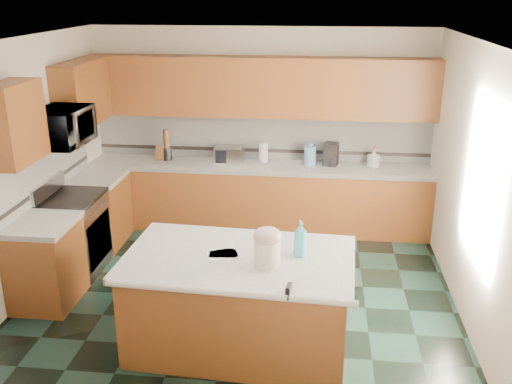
# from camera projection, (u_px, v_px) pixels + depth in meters

# --- Properties ---
(floor) EXTENTS (4.60, 4.60, 0.00)m
(floor) POSITION_uv_depth(u_px,v_px,m) (238.00, 300.00, 6.13)
(floor) COLOR black
(floor) RESTS_ON ground
(ceiling) EXTENTS (4.60, 4.60, 0.00)m
(ceiling) POSITION_uv_depth(u_px,v_px,m) (235.00, 42.00, 5.21)
(ceiling) COLOR white
(ceiling) RESTS_ON ground
(wall_back) EXTENTS (4.60, 0.04, 2.70)m
(wall_back) POSITION_uv_depth(u_px,v_px,m) (261.00, 128.00, 7.84)
(wall_back) COLOR white
(wall_back) RESTS_ON ground
(wall_front) EXTENTS (4.60, 0.04, 2.70)m
(wall_front) POSITION_uv_depth(u_px,v_px,m) (183.00, 302.00, 3.50)
(wall_front) COLOR white
(wall_front) RESTS_ON ground
(wall_left) EXTENTS (0.04, 4.60, 2.70)m
(wall_left) POSITION_uv_depth(u_px,v_px,m) (16.00, 173.00, 5.92)
(wall_left) COLOR white
(wall_left) RESTS_ON ground
(wall_right) EXTENTS (0.04, 4.60, 2.70)m
(wall_right) POSITION_uv_depth(u_px,v_px,m) (478.00, 190.00, 5.42)
(wall_right) COLOR white
(wall_right) RESTS_ON ground
(back_base_cab) EXTENTS (4.60, 0.60, 0.86)m
(back_base_cab) POSITION_uv_depth(u_px,v_px,m) (259.00, 198.00, 7.85)
(back_base_cab) COLOR #3F1F0A
(back_base_cab) RESTS_ON ground
(back_countertop) EXTENTS (4.60, 0.64, 0.06)m
(back_countertop) POSITION_uv_depth(u_px,v_px,m) (259.00, 167.00, 7.69)
(back_countertop) COLOR white
(back_countertop) RESTS_ON back_base_cab
(back_upper_cab) EXTENTS (4.60, 0.33, 0.78)m
(back_upper_cab) POSITION_uv_depth(u_px,v_px,m) (260.00, 87.00, 7.47)
(back_upper_cab) COLOR #3F1F0A
(back_upper_cab) RESTS_ON wall_back
(back_backsplash) EXTENTS (4.60, 0.02, 0.63)m
(back_backsplash) POSITION_uv_depth(u_px,v_px,m) (261.00, 136.00, 7.85)
(back_backsplash) COLOR silver
(back_backsplash) RESTS_ON back_countertop
(back_accent_band) EXTENTS (4.60, 0.01, 0.05)m
(back_accent_band) POSITION_uv_depth(u_px,v_px,m) (261.00, 150.00, 7.91)
(back_accent_band) COLOR black
(back_accent_band) RESTS_ON back_countertop
(left_base_cab_rear) EXTENTS (0.60, 0.82, 0.86)m
(left_base_cab_rear) POSITION_uv_depth(u_px,v_px,m) (100.00, 211.00, 7.40)
(left_base_cab_rear) COLOR #3F1F0A
(left_base_cab_rear) RESTS_ON ground
(left_counter_rear) EXTENTS (0.64, 0.82, 0.06)m
(left_counter_rear) POSITION_uv_depth(u_px,v_px,m) (97.00, 178.00, 7.24)
(left_counter_rear) COLOR white
(left_counter_rear) RESTS_ON left_base_cab_rear
(left_base_cab_front) EXTENTS (0.60, 0.72, 0.86)m
(left_base_cab_front) POSITION_uv_depth(u_px,v_px,m) (46.00, 265.00, 5.97)
(left_base_cab_front) COLOR #3F1F0A
(left_base_cab_front) RESTS_ON ground
(left_counter_front) EXTENTS (0.64, 0.72, 0.06)m
(left_counter_front) POSITION_uv_depth(u_px,v_px,m) (40.00, 225.00, 5.81)
(left_counter_front) COLOR white
(left_counter_front) RESTS_ON left_base_cab_front
(left_backsplash) EXTENTS (0.02, 2.30, 0.63)m
(left_backsplash) POSITION_uv_depth(u_px,v_px,m) (45.00, 168.00, 6.47)
(left_backsplash) COLOR silver
(left_backsplash) RESTS_ON wall_left
(left_accent_band) EXTENTS (0.01, 2.30, 0.05)m
(left_accent_band) POSITION_uv_depth(u_px,v_px,m) (47.00, 185.00, 6.53)
(left_accent_band) COLOR black
(left_accent_band) RESTS_ON wall_left
(left_upper_cab_rear) EXTENTS (0.33, 1.09, 0.78)m
(left_upper_cab_rear) POSITION_uv_depth(u_px,v_px,m) (82.00, 93.00, 7.03)
(left_upper_cab_rear) COLOR #3F1F0A
(left_upper_cab_rear) RESTS_ON wall_left
(left_upper_cab_front) EXTENTS (0.33, 0.72, 0.78)m
(left_upper_cab_front) POSITION_uv_depth(u_px,v_px,m) (13.00, 123.00, 5.47)
(left_upper_cab_front) COLOR #3F1F0A
(left_upper_cab_front) RESTS_ON wall_left
(range_body) EXTENTS (0.60, 0.76, 0.88)m
(range_body) POSITION_uv_depth(u_px,v_px,m) (75.00, 235.00, 6.66)
(range_body) COLOR #B7B7BC
(range_body) RESTS_ON ground
(range_oven_door) EXTENTS (0.02, 0.68, 0.55)m
(range_oven_door) POSITION_uv_depth(u_px,v_px,m) (99.00, 240.00, 6.64)
(range_oven_door) COLOR black
(range_oven_door) RESTS_ON range_body
(range_cooktop) EXTENTS (0.62, 0.78, 0.04)m
(range_cooktop) POSITION_uv_depth(u_px,v_px,m) (71.00, 198.00, 6.50)
(range_cooktop) COLOR black
(range_cooktop) RESTS_ON range_body
(range_handle) EXTENTS (0.02, 0.66, 0.02)m
(range_handle) POSITION_uv_depth(u_px,v_px,m) (99.00, 209.00, 6.51)
(range_handle) COLOR #B7B7BC
(range_handle) RESTS_ON range_body
(range_backguard) EXTENTS (0.06, 0.76, 0.18)m
(range_backguard) POSITION_uv_depth(u_px,v_px,m) (48.00, 188.00, 6.49)
(range_backguard) COLOR #B7B7BC
(range_backguard) RESTS_ON range_body
(microwave) EXTENTS (0.50, 0.73, 0.41)m
(microwave) POSITION_uv_depth(u_px,v_px,m) (62.00, 127.00, 6.22)
(microwave) COLOR #B7B7BC
(microwave) RESTS_ON wall_left
(island_base) EXTENTS (2.00, 1.21, 0.86)m
(island_base) POSITION_uv_depth(u_px,v_px,m) (239.00, 304.00, 5.23)
(island_base) COLOR #3F1F0A
(island_base) RESTS_ON ground
(island_top) EXTENTS (2.10, 1.31, 0.06)m
(island_top) POSITION_uv_depth(u_px,v_px,m) (239.00, 259.00, 5.08)
(island_top) COLOR white
(island_top) RESTS_ON island_base
(island_bullnose) EXTENTS (2.04, 0.17, 0.06)m
(island_bullnose) POSITION_uv_depth(u_px,v_px,m) (228.00, 293.00, 4.51)
(island_bullnose) COLOR white
(island_bullnose) RESTS_ON island_base
(treat_jar) EXTENTS (0.26, 0.26, 0.24)m
(treat_jar) POSITION_uv_depth(u_px,v_px,m) (267.00, 252.00, 4.86)
(treat_jar) COLOR white
(treat_jar) RESTS_ON island_top
(treat_jar_lid) EXTENTS (0.24, 0.24, 0.15)m
(treat_jar_lid) POSITION_uv_depth(u_px,v_px,m) (267.00, 236.00, 4.81)
(treat_jar_lid) COLOR beige
(treat_jar_lid) RESTS_ON treat_jar
(treat_jar_knob) EXTENTS (0.08, 0.03, 0.03)m
(treat_jar_knob) POSITION_uv_depth(u_px,v_px,m) (267.00, 230.00, 4.79)
(treat_jar_knob) COLOR tan
(treat_jar_knob) RESTS_ON treat_jar_lid
(treat_jar_knob_end_l) EXTENTS (0.04, 0.04, 0.04)m
(treat_jar_knob_end_l) POSITION_uv_depth(u_px,v_px,m) (263.00, 230.00, 4.80)
(treat_jar_knob_end_l) COLOR tan
(treat_jar_knob_end_l) RESTS_ON treat_jar_lid
(treat_jar_knob_end_r) EXTENTS (0.04, 0.04, 0.04)m
(treat_jar_knob_end_r) POSITION_uv_depth(u_px,v_px,m) (272.00, 231.00, 4.79)
(treat_jar_knob_end_r) COLOR tan
(treat_jar_knob_end_r) RESTS_ON treat_jar_lid
(soap_bottle_island) EXTENTS (0.16, 0.16, 0.33)m
(soap_bottle_island) POSITION_uv_depth(u_px,v_px,m) (300.00, 239.00, 5.02)
(soap_bottle_island) COLOR #3FABBB
(soap_bottle_island) RESTS_ON island_top
(paper_sheet_a) EXTENTS (0.34, 0.31, 0.00)m
(paper_sheet_a) POSITION_uv_depth(u_px,v_px,m) (222.00, 254.00, 5.09)
(paper_sheet_a) COLOR white
(paper_sheet_a) RESTS_ON island_top
(paper_sheet_b) EXTENTS (0.28, 0.22, 0.00)m
(paper_sheet_b) POSITION_uv_depth(u_px,v_px,m) (224.00, 253.00, 5.12)
(paper_sheet_b) COLOR white
(paper_sheet_b) RESTS_ON island_top
(clamp_body) EXTENTS (0.05, 0.11, 0.10)m
(clamp_body) POSITION_uv_depth(u_px,v_px,m) (289.00, 291.00, 4.47)
(clamp_body) COLOR black
(clamp_body) RESTS_ON island_top
(clamp_handle) EXTENTS (0.02, 0.08, 0.02)m
(clamp_handle) POSITION_uv_depth(u_px,v_px,m) (288.00, 297.00, 4.41)
(clamp_handle) COLOR black
(clamp_handle) RESTS_ON island_top
(knife_block) EXTENTS (0.13, 0.16, 0.22)m
(knife_block) POSITION_uv_depth(u_px,v_px,m) (161.00, 153.00, 7.84)
(knife_block) COLOR #472814
(knife_block) RESTS_ON back_countertop
(utensil_crock) EXTENTS (0.14, 0.14, 0.17)m
(utensil_crock) POSITION_uv_depth(u_px,v_px,m) (167.00, 154.00, 7.87)
(utensil_crock) COLOR black
(utensil_crock) RESTS_ON back_countertop
(utensil_bundle) EXTENTS (0.08, 0.08, 0.25)m
(utensil_bundle) POSITION_uv_depth(u_px,v_px,m) (166.00, 139.00, 7.79)
(utensil_bundle) COLOR #472814
(utensil_bundle) RESTS_ON utensil_crock
(toaster_oven) EXTENTS (0.39, 0.28, 0.22)m
(toaster_oven) POSITION_uv_depth(u_px,v_px,m) (229.00, 155.00, 7.74)
(toaster_oven) COLOR #B7B7BC
(toaster_oven) RESTS_ON back_countertop
(toaster_oven_door) EXTENTS (0.34, 0.01, 0.18)m
(toaster_oven_door) POSITION_uv_depth(u_px,v_px,m) (228.00, 157.00, 7.63)
(toaster_oven_door) COLOR black
(toaster_oven_door) RESTS_ON toaster_oven
(paper_towel) EXTENTS (0.12, 0.12, 0.28)m
(paper_towel) POSITION_uv_depth(u_px,v_px,m) (264.00, 153.00, 7.73)
(paper_towel) COLOR white
(paper_towel) RESTS_ON back_countertop
(paper_towel_base) EXTENTS (0.18, 0.18, 0.01)m
(paper_towel_base) POSITION_uv_depth(u_px,v_px,m) (263.00, 162.00, 7.77)
(paper_towel_base) COLOR #B7B7BC
(paper_towel_base) RESTS_ON back_countertop
(water_jug) EXTENTS (0.16, 0.16, 0.26)m
(water_jug) POSITION_uv_depth(u_px,v_px,m) (310.00, 155.00, 7.62)
(water_jug) COLOR #639BC8
(water_jug) RESTS_ON back_countertop
(water_jug_neck) EXTENTS (0.08, 0.08, 0.04)m
(water_jug_neck) POSITION_uv_depth(u_px,v_px,m) (310.00, 144.00, 7.57)
(water_jug_neck) COLOR #639BC8
(water_jug_neck) RESTS_ON water_jug
(coffee_maker) EXTENTS (0.21, 0.23, 0.30)m
(coffee_maker) POSITION_uv_depth(u_px,v_px,m) (331.00, 154.00, 7.61)
(coffee_maker) COLOR black
(coffee_maker) RESTS_ON back_countertop
(coffee_carafe) EXTENTS (0.12, 0.12, 0.12)m
(coffee_carafe) POSITION_uv_depth(u_px,v_px,m) (331.00, 162.00, 7.59)
(coffee_carafe) COLOR black
(coffee_carafe) RESTS_ON back_countertop
(soap_bottle_back) EXTENTS (0.16, 0.16, 0.26)m
(soap_bottle_back) POSITION_uv_depth(u_px,v_px,m) (374.00, 158.00, 7.53)
(soap_bottle_back) COLOR white
(soap_bottle_back) RESTS_ON back_countertop
(soap_back_cap) EXTENTS (0.02, 0.02, 0.03)m
(soap_back_cap) POSITION_uv_depth(u_px,v_px,m) (374.00, 147.00, 7.48)
(soap_back_cap) COLOR red
(soap_back_cap) RESTS_ON soap_bottle_back
(window_light_proxy) EXTENTS (0.02, 1.40, 1.10)m
(window_light_proxy) POSITION_uv_depth(u_px,v_px,m) (482.00, 182.00, 5.19)
(window_light_proxy) COLOR white
(window_light_proxy) RESTS_ON wall_right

